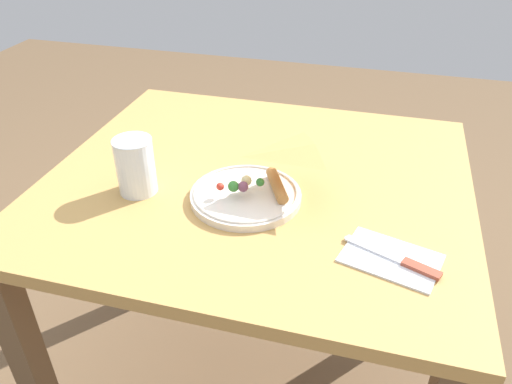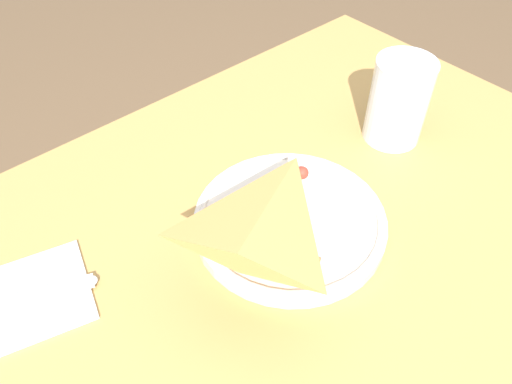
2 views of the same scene
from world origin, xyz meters
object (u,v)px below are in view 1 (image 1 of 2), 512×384
dining_table (257,221)px  butter_knife (396,258)px  plate_pizza (247,193)px  milk_glass (136,168)px  napkin_folded (391,258)px

dining_table → butter_knife: bearing=145.7°
dining_table → plate_pizza: (-0.00, 0.09, 0.14)m
butter_knife → milk_glass: bearing=12.7°
dining_table → plate_pizza: bearing=91.0°
milk_glass → butter_knife: 0.55m
plate_pizza → milk_glass: milk_glass is taller
plate_pizza → napkin_folded: plate_pizza is taller
plate_pizza → butter_knife: (-0.31, 0.12, -0.01)m
napkin_folded → butter_knife: (-0.01, 0.00, 0.00)m
dining_table → butter_knife: (-0.31, 0.21, 0.13)m
milk_glass → butter_knife: milk_glass is taller
napkin_folded → butter_knife: size_ratio=1.08×
plate_pizza → napkin_folded: 0.32m
dining_table → napkin_folded: bearing=145.4°
plate_pizza → butter_knife: plate_pizza is taller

